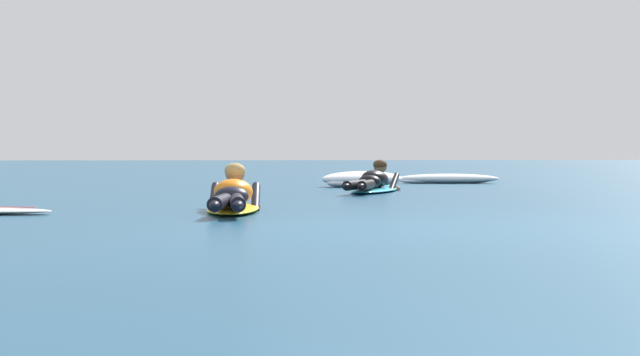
# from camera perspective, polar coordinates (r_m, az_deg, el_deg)

# --- Properties ---
(ground_plane) EXTENTS (120.00, 120.00, 0.00)m
(ground_plane) POSITION_cam_1_polar(r_m,az_deg,el_deg) (18.08, -0.81, -0.46)
(ground_plane) COLOR navy
(surfer_near) EXTENTS (0.66, 2.51, 0.54)m
(surfer_near) POSITION_cam_1_polar(r_m,az_deg,el_deg) (10.24, -4.94, -1.14)
(surfer_near) COLOR yellow
(surfer_near) RESTS_ON ground
(surfer_far) EXTENTS (1.32, 2.53, 0.54)m
(surfer_far) POSITION_cam_1_polar(r_m,az_deg,el_deg) (15.26, 3.00, -0.30)
(surfer_far) COLOR #2DB2D1
(surfer_far) RESTS_ON ground
(whitewater_front) EXTENTS (1.78, 1.43, 0.27)m
(whitewater_front) POSITION_cam_1_polar(r_m,az_deg,el_deg) (17.84, 2.41, -0.08)
(whitewater_front) COLOR white
(whitewater_front) RESTS_ON ground
(whitewater_mid_right) EXTENTS (2.03, 0.75, 0.19)m
(whitewater_mid_right) POSITION_cam_1_polar(r_m,az_deg,el_deg) (19.86, 7.24, -0.05)
(whitewater_mid_right) COLOR white
(whitewater_mid_right) RESTS_ON ground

